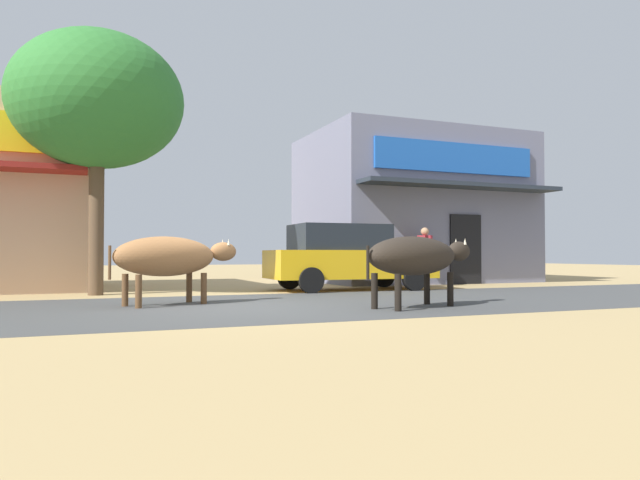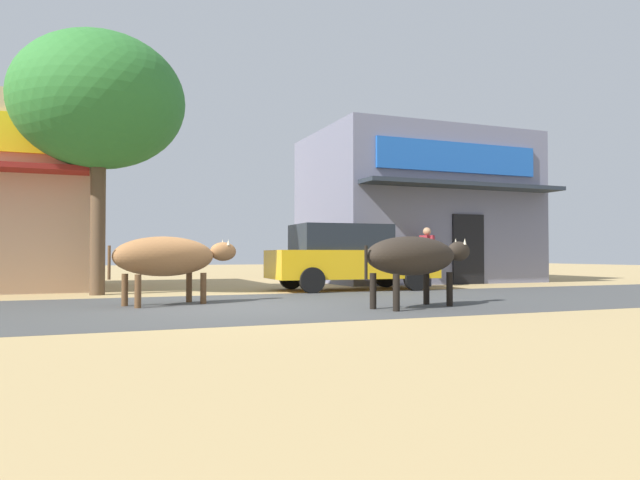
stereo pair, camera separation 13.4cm
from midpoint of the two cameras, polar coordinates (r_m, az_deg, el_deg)
The scene contains 8 objects.
ground at distance 10.25m, azimuth -7.52°, elevation -6.42°, with size 80.00×80.00×0.00m, color tan.
asphalt_road at distance 10.25m, azimuth -7.52°, elevation -6.41°, with size 72.00×5.56×0.00m, color #444545.
storefront_right_club at distance 20.06m, azimuth 9.45°, elevation 3.02°, with size 6.90×5.89×4.86m.
roadside_tree at distance 14.19m, azimuth -20.51°, elevation 12.50°, with size 3.75×3.75×5.81m.
parked_hatchback_car at distance 14.73m, azimuth 3.04°, elevation -1.62°, with size 4.21×2.01×1.64m.
cow_near_brown at distance 10.73m, azimuth -14.22°, elevation -1.61°, with size 2.48×1.37×1.22m.
cow_far_dark at distance 10.02m, azimuth 9.61°, elevation -1.60°, with size 2.66×1.38×1.20m.
pedestrian_by_shop at distance 16.70m, azimuth 10.63°, elevation -1.13°, with size 0.47×0.61×1.66m.
Camera 2 is at (-2.43, -9.93, 0.90)m, focal length 32.79 mm.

